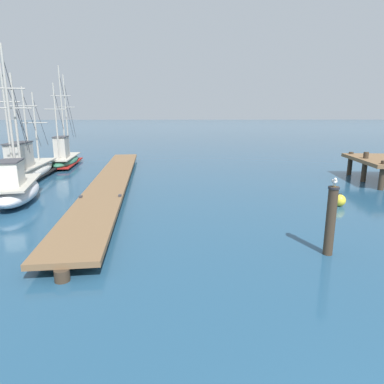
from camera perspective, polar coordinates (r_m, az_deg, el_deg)
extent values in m
cube|color=brown|center=(18.65, -13.46, 2.10)|extent=(3.67, 21.34, 0.16)
cylinder|color=#3D3023|center=(8.70, -21.23, -13.06)|extent=(0.36, 0.36, 0.29)
cylinder|color=#3D3023|center=(13.57, -15.86, -3.17)|extent=(0.36, 0.36, 0.29)
cylinder|color=#3D3023|center=(18.69, -13.42, 1.42)|extent=(0.36, 0.36, 0.29)
cylinder|color=#3D3023|center=(23.89, -12.04, 4.03)|extent=(0.36, 0.36, 0.29)
cylinder|color=#3D3023|center=(29.14, -11.15, 5.70)|extent=(0.36, 0.36, 0.29)
cube|color=#333338|center=(14.64, -18.41, -0.76)|extent=(0.14, 0.21, 0.08)
cube|color=#333338|center=(14.40, -12.17, -0.60)|extent=(0.14, 0.21, 0.08)
ellipsoid|color=silver|center=(16.81, -27.58, 0.03)|extent=(2.69, 4.87, 0.91)
cube|color=#B2AD9E|center=(16.73, -27.73, 1.41)|extent=(2.38, 4.38, 0.08)
cube|color=silver|center=(15.98, -28.44, 2.79)|extent=(1.10, 1.51, 0.99)
cube|color=#3D3D42|center=(15.90, -28.65, 4.64)|extent=(1.19, 1.63, 0.06)
cylinder|color=#B2ADA3|center=(16.68, -28.66, 11.42)|extent=(0.11, 0.11, 5.76)
cylinder|color=#B2ADA3|center=(16.71, -29.09, 15.15)|extent=(1.46, 0.41, 0.06)
cylinder|color=#333338|center=(18.20, -27.67, 12.46)|extent=(0.72, 2.92, 4.26)
cylinder|color=#B2ADA3|center=(17.71, -27.72, 9.83)|extent=(0.11, 0.11, 4.71)
cylinder|color=#B2ADA3|center=(17.70, -28.02, 12.47)|extent=(1.46, 0.41, 0.06)
cylinder|color=#333338|center=(18.95, -27.01, 10.75)|extent=(0.60, 2.39, 3.49)
ellipsoid|color=#337556|center=(27.08, -20.72, 4.98)|extent=(2.18, 5.87, 0.71)
cube|color=#B2AD9E|center=(27.04, -20.77, 5.64)|extent=(1.93, 5.28, 0.08)
cube|color=#B21E19|center=(27.10, -20.69, 4.64)|extent=(2.18, 5.76, 0.08)
cube|color=#B7B2A8|center=(26.12, -21.31, 7.07)|extent=(0.96, 1.55, 1.47)
cube|color=#3D3D42|center=(26.06, -21.45, 8.75)|extent=(1.04, 1.68, 0.06)
cylinder|color=#B2ADA3|center=(27.13, -21.22, 12.58)|extent=(0.11, 0.11, 6.46)
cylinder|color=#B2ADA3|center=(27.16, -21.43, 14.97)|extent=(1.39, 0.22, 0.06)
cylinder|color=#333338|center=(28.84, -20.51, 13.27)|extent=(0.40, 3.34, 4.78)
cylinder|color=#B2ADA3|center=(28.39, -20.61, 12.14)|extent=(0.11, 0.11, 5.99)
cylinder|color=#B2ADA3|center=(28.39, -20.71, 13.33)|extent=(1.39, 0.22, 0.06)
cylinder|color=#333338|center=(29.98, -20.01, 12.78)|extent=(0.38, 3.09, 4.43)
cylinder|color=#B2ADA3|center=(25.18, -22.09, 10.98)|extent=(0.11, 0.11, 5.12)
cylinder|color=#B2ADA3|center=(25.17, -22.26, 12.89)|extent=(1.39, 0.22, 0.06)
cylinder|color=#333338|center=(26.52, -21.44, 11.66)|extent=(0.33, 2.65, 3.79)
ellipsoid|color=silver|center=(21.98, -26.01, 2.99)|extent=(2.25, 7.27, 0.90)
cube|color=#B2AD9E|center=(21.91, -26.12, 4.04)|extent=(1.99, 6.54, 0.08)
cube|color=black|center=(22.01, -25.96, 2.47)|extent=(2.25, 7.13, 0.08)
cube|color=#B7B2A8|center=(20.83, -27.28, 5.50)|extent=(0.96, 2.17, 1.35)
cube|color=#3D3D42|center=(20.76, -27.49, 7.43)|extent=(1.04, 2.34, 0.06)
cylinder|color=#B2ADA3|center=(22.06, -26.42, 9.97)|extent=(0.11, 0.11, 4.42)
cylinder|color=#B2ADA3|center=(22.05, -26.73, 12.92)|extent=(1.50, 0.18, 0.06)
cylinder|color=#333338|center=(23.18, -25.49, 10.71)|extent=(0.21, 2.30, 3.27)
cylinder|color=#B2ADA3|center=(23.58, -25.08, 9.97)|extent=(0.11, 0.11, 4.21)
cylinder|color=#B2ADA3|center=(23.57, -25.15, 10.61)|extent=(1.50, 0.18, 0.06)
cylinder|color=#333338|center=(24.66, -24.31, 10.63)|extent=(0.20, 2.19, 3.12)
cylinder|color=#B2ADA3|center=(19.70, -29.00, 10.82)|extent=(0.11, 0.11, 5.35)
cylinder|color=#B2ADA3|center=(19.71, -29.27, 13.22)|extent=(1.50, 0.18, 0.06)
cylinder|color=#333338|center=(21.05, -27.59, 11.75)|extent=(0.25, 2.77, 3.96)
cylinder|color=#3D3023|center=(19.74, 29.63, 2.47)|extent=(0.28, 0.28, 1.52)
cylinder|color=#3D3023|center=(23.70, 25.29, 4.40)|extent=(0.28, 0.28, 1.46)
cylinder|color=#3D3023|center=(21.69, 27.29, 3.81)|extent=(0.28, 0.28, 1.71)
cylinder|color=#3D3023|center=(10.00, 22.50, -4.62)|extent=(0.26, 0.26, 1.95)
cylinder|color=#28282D|center=(9.76, 22.99, 0.67)|extent=(0.30, 0.30, 0.06)
cylinder|color=gold|center=(9.75, 23.17, 1.03)|extent=(0.01, 0.01, 0.07)
cylinder|color=gold|center=(9.75, 22.88, 1.05)|extent=(0.01, 0.01, 0.07)
ellipsoid|color=white|center=(9.73, 23.08, 1.65)|extent=(0.20, 0.30, 0.13)
ellipsoid|color=silver|center=(9.75, 23.40, 1.70)|extent=(0.11, 0.24, 0.09)
ellipsoid|color=#383838|center=(9.86, 23.30, 1.80)|extent=(0.05, 0.07, 0.04)
ellipsoid|color=silver|center=(9.74, 22.76, 1.75)|extent=(0.11, 0.24, 0.09)
ellipsoid|color=#383838|center=(9.85, 22.72, 1.84)|extent=(0.05, 0.07, 0.04)
cone|color=white|center=(9.88, 23.00, 1.81)|extent=(0.09, 0.10, 0.07)
sphere|color=white|center=(9.60, 23.19, 2.01)|extent=(0.08, 0.08, 0.08)
cone|color=gold|center=(9.56, 23.22, 1.92)|extent=(0.04, 0.05, 0.02)
sphere|color=yellow|center=(15.56, 23.79, -1.31)|extent=(0.51, 0.51, 0.51)
torus|color=black|center=(15.50, 23.88, -0.39)|extent=(0.14, 0.02, 0.14)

